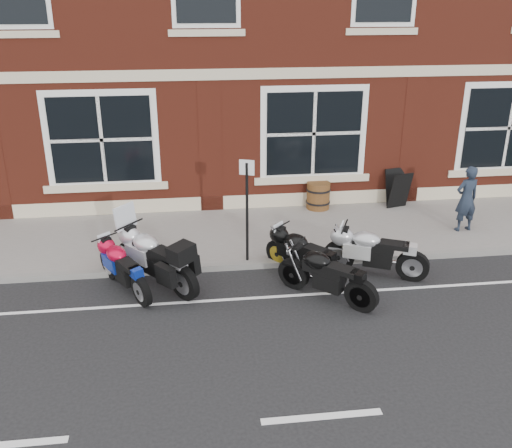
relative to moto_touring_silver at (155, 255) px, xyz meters
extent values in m
plane|color=black|center=(2.24, -0.99, -0.59)|extent=(80.00, 80.00, 0.00)
cube|color=slate|center=(2.24, 2.01, -0.53)|extent=(30.00, 3.00, 0.12)
cube|color=slate|center=(2.24, 0.43, -0.53)|extent=(30.00, 0.16, 0.12)
cylinder|color=black|center=(-0.45, 0.54, -0.25)|extent=(0.54, 0.61, 0.68)
cylinder|color=black|center=(0.54, -0.64, -0.25)|extent=(0.54, 0.61, 0.68)
cube|color=black|center=(0.01, -0.01, 0.11)|extent=(0.74, 0.82, 0.23)
ellipsoid|color=#B6B7BB|center=(-0.09, 0.11, 0.23)|extent=(0.68, 0.70, 0.34)
cube|color=black|center=(0.28, -0.34, 0.19)|extent=(0.59, 0.63, 0.11)
cube|color=silver|center=(-0.44, 0.52, 0.63)|extent=(0.37, 0.32, 0.48)
cylinder|color=black|center=(-0.87, 0.36, -0.30)|extent=(0.39, 0.56, 0.58)
cylinder|color=black|center=(-0.20, -0.78, -0.30)|extent=(0.39, 0.56, 0.58)
cube|color=black|center=(-0.56, -0.17, 0.00)|extent=(0.55, 0.74, 0.20)
ellipsoid|color=#AF0727|center=(-0.63, -0.05, 0.11)|extent=(0.54, 0.60, 0.29)
cube|color=black|center=(-0.37, -0.48, 0.08)|extent=(0.46, 0.55, 0.09)
cylinder|color=black|center=(2.43, 0.45, -0.30)|extent=(0.46, 0.53, 0.58)
cylinder|color=black|center=(3.26, -0.57, -0.30)|extent=(0.46, 0.53, 0.58)
cube|color=black|center=(2.82, -0.02, 0.01)|extent=(0.63, 0.70, 0.20)
ellipsoid|color=black|center=(2.73, 0.08, 0.12)|extent=(0.58, 0.60, 0.29)
cube|color=black|center=(3.05, -0.30, 0.08)|extent=(0.50, 0.54, 0.09)
cylinder|color=black|center=(3.56, 0.15, -0.28)|extent=(0.61, 0.39, 0.62)
cylinder|color=black|center=(4.83, -0.48, -0.28)|extent=(0.61, 0.39, 0.62)
cube|color=black|center=(4.15, -0.14, 0.05)|extent=(0.80, 0.55, 0.21)
ellipsoid|color=#9FA0A4|center=(4.02, -0.08, 0.16)|extent=(0.64, 0.55, 0.31)
cube|color=black|center=(4.50, -0.32, 0.13)|extent=(0.59, 0.46, 0.10)
cylinder|color=black|center=(2.55, -0.49, -0.29)|extent=(0.53, 0.51, 0.61)
cylinder|color=black|center=(3.54, -1.45, -0.29)|extent=(0.53, 0.51, 0.61)
cube|color=black|center=(3.01, -0.94, 0.04)|extent=(0.71, 0.70, 0.21)
ellipsoid|color=black|center=(2.91, -0.84, 0.15)|extent=(0.62, 0.62, 0.31)
cube|color=black|center=(3.29, -1.20, 0.11)|extent=(0.55, 0.54, 0.10)
imported|color=#1B2331|center=(6.80, 1.51, 0.28)|extent=(0.60, 0.44, 1.50)
cylinder|color=#4A2513|center=(3.87, 3.31, -0.14)|extent=(0.57, 0.57, 0.67)
cylinder|color=black|center=(3.87, 3.31, -0.30)|extent=(0.60, 0.60, 0.05)
cylinder|color=black|center=(3.87, 3.31, 0.02)|extent=(0.60, 0.60, 0.05)
cylinder|color=black|center=(1.79, 0.56, 0.54)|extent=(0.06, 0.06, 2.03)
cube|color=silver|center=(1.79, 0.56, 1.46)|extent=(0.28, 0.13, 0.29)
camera|label=1|loc=(0.65, -9.75, 4.51)|focal=40.00mm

